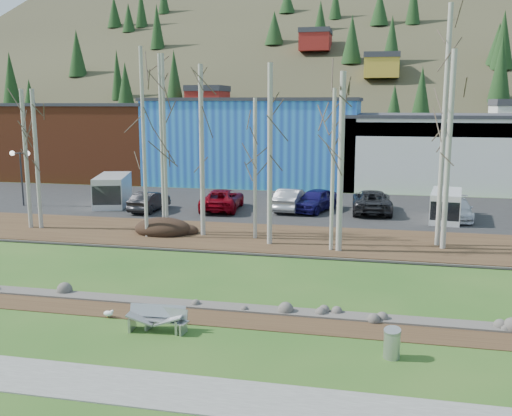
% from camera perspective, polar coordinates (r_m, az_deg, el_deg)
% --- Properties ---
extents(ground, '(200.00, 200.00, 0.00)m').
position_cam_1_polar(ground, '(19.77, -6.41, -12.93)').
color(ground, '#245018').
rests_on(ground, ground).
extents(footpath, '(80.00, 2.00, 0.04)m').
position_cam_1_polar(footpath, '(16.80, -10.34, -17.40)').
color(footpath, slate).
rests_on(footpath, ground).
extents(dirt_strip, '(80.00, 1.80, 0.03)m').
position_cam_1_polar(dirt_strip, '(21.61, -4.63, -10.76)').
color(dirt_strip, '#382616').
rests_on(dirt_strip, ground).
extents(near_bank_rocks, '(80.00, 0.80, 0.50)m').
position_cam_1_polar(near_bank_rocks, '(22.51, -3.89, -9.90)').
color(near_bank_rocks, '#47423D').
rests_on(near_bank_rocks, ground).
extents(river, '(80.00, 8.00, 0.90)m').
position_cam_1_polar(river, '(26.27, -1.43, -6.87)').
color(river, black).
rests_on(river, ground).
extents(far_bank_rocks, '(80.00, 0.80, 0.46)m').
position_cam_1_polar(far_bank_rocks, '(30.11, 0.38, -4.60)').
color(far_bank_rocks, '#47423D').
rests_on(far_bank_rocks, ground).
extents(far_bank, '(80.00, 7.00, 0.15)m').
position_cam_1_polar(far_bank, '(33.14, 1.50, -3.06)').
color(far_bank, '#382616').
rests_on(far_bank, ground).
extents(parking_lot, '(80.00, 14.00, 0.14)m').
position_cam_1_polar(parking_lot, '(43.28, 4.04, 0.12)').
color(parking_lot, black).
rests_on(parking_lot, ground).
extents(building_brick, '(16.32, 12.24, 7.80)m').
position_cam_1_polar(building_brick, '(63.74, -16.05, 6.54)').
color(building_brick, brown).
rests_on(building_brick, ground).
extents(building_blue, '(20.40, 12.24, 8.30)m').
position_cam_1_polar(building_blue, '(57.53, 0.10, 6.82)').
color(building_blue, blue).
rests_on(building_blue, ground).
extents(building_white, '(18.36, 12.24, 6.80)m').
position_cam_1_polar(building_white, '(56.67, 18.29, 5.48)').
color(building_white, silver).
rests_on(building_white, ground).
extents(hillside, '(160.00, 72.00, 35.00)m').
position_cam_1_polar(hillside, '(101.81, 9.00, 15.80)').
color(hillside, '#322F1F').
rests_on(hillside, ground).
extents(bench_intact, '(1.67, 0.71, 0.81)m').
position_cam_1_polar(bench_intact, '(20.42, -8.98, -10.98)').
color(bench_intact, '#A7A8AB').
rests_on(bench_intact, ground).
extents(bench_damaged, '(2.02, 0.79, 0.88)m').
position_cam_1_polar(bench_damaged, '(20.50, -9.99, -10.80)').
color(bench_damaged, '#A7A8AB').
rests_on(bench_damaged, ground).
extents(litter_bin, '(0.65, 0.65, 0.88)m').
position_cam_1_polar(litter_bin, '(18.67, 13.43, -13.14)').
color(litter_bin, '#A7A8AB').
rests_on(litter_bin, ground).
extents(seagull, '(0.44, 0.20, 0.31)m').
position_cam_1_polar(seagull, '(22.09, -14.52, -10.16)').
color(seagull, gold).
rests_on(seagull, ground).
extents(dirt_mound, '(3.48, 2.45, 0.68)m').
position_cam_1_polar(dirt_mound, '(34.52, -9.29, -1.94)').
color(dirt_mound, black).
rests_on(dirt_mound, far_bank).
extents(birch_0, '(0.25, 0.25, 8.51)m').
position_cam_1_polar(birch_0, '(37.39, -21.08, 4.52)').
color(birch_0, '#B1ADA1').
rests_on(birch_0, far_bank).
extents(birch_1, '(0.22, 0.22, 10.48)m').
position_cam_1_polar(birch_1, '(34.26, -9.39, 6.25)').
color(birch_1, '#B1ADA1').
rests_on(birch_1, far_bank).
extents(birch_2, '(0.27, 0.27, 9.83)m').
position_cam_1_polar(birch_2, '(33.12, -5.44, 5.64)').
color(birch_2, '#B1ADA1').
rests_on(birch_2, far_bank).
extents(birch_3, '(0.21, 0.21, 10.76)m').
position_cam_1_polar(birch_3, '(33.15, -11.16, 6.31)').
color(birch_3, '#B1ADA1').
rests_on(birch_3, far_bank).
extents(birch_4, '(0.28, 0.28, 9.76)m').
position_cam_1_polar(birch_4, '(30.83, 1.40, 5.26)').
color(birch_4, '#B1ADA1').
rests_on(birch_4, far_bank).
extents(birch_5, '(0.21, 0.21, 7.96)m').
position_cam_1_polar(birch_5, '(32.24, -0.09, 3.89)').
color(birch_5, '#B1ADA1').
rests_on(birch_5, far_bank).
extents(birch_6, '(0.20, 0.20, 8.42)m').
position_cam_1_polar(birch_6, '(29.82, 7.69, 3.70)').
color(birch_6, '#B1ADA1').
rests_on(birch_6, far_bank).
extents(birch_7, '(0.31, 0.31, 9.25)m').
position_cam_1_polar(birch_7, '(29.68, 8.48, 4.45)').
color(birch_7, '#B1ADA1').
rests_on(birch_7, far_bank).
extents(birch_8, '(0.28, 0.28, 10.36)m').
position_cam_1_polar(birch_8, '(31.40, 18.69, 5.36)').
color(birch_8, '#B1ADA1').
rests_on(birch_8, far_bank).
extents(birch_9, '(0.26, 0.26, 12.72)m').
position_cam_1_polar(birch_9, '(32.03, 18.26, 7.59)').
color(birch_9, '#B1ADA1').
rests_on(birch_9, far_bank).
extents(birch_10, '(0.25, 0.25, 8.51)m').
position_cam_1_polar(birch_10, '(37.78, -22.00, 4.52)').
color(birch_10, '#B1ADA1').
rests_on(birch_10, far_bank).
extents(birch_11, '(0.22, 0.22, 10.48)m').
position_cam_1_polar(birch_11, '(34.20, -9.13, 6.25)').
color(birch_11, '#B1ADA1').
rests_on(birch_11, far_bank).
extents(street_lamp, '(1.59, 0.45, 4.16)m').
position_cam_1_polar(street_lamp, '(46.36, -22.49, 4.21)').
color(street_lamp, '#262628').
rests_on(street_lamp, parking_lot).
extents(car_0, '(1.71, 4.34, 1.40)m').
position_cam_1_polar(car_0, '(41.75, -10.61, 0.66)').
color(car_0, black).
rests_on(car_0, parking_lot).
extents(car_1, '(2.97, 5.71, 1.54)m').
position_cam_1_polar(car_1, '(41.53, -3.39, 0.86)').
color(car_1, maroon).
rests_on(car_1, parking_lot).
extents(car_2, '(3.34, 5.08, 1.61)m').
position_cam_1_polar(car_2, '(41.12, 5.94, 0.78)').
color(car_2, '#191357').
rests_on(car_2, parking_lot).
extents(car_3, '(2.10, 4.98, 1.60)m').
position_cam_1_polar(car_3, '(41.39, 3.51, 0.87)').
color(car_3, '#A3A2A4').
rests_on(car_3, parking_lot).
extents(car_4, '(2.92, 5.89, 1.61)m').
position_cam_1_polar(car_4, '(41.38, 11.50, 0.68)').
color(car_4, '#252528').
rests_on(car_4, parking_lot).
extents(car_5, '(2.18, 4.80, 1.36)m').
position_cam_1_polar(car_5, '(40.49, 19.48, -0.10)').
color(car_5, silver).
rests_on(car_5, parking_lot).
extents(van_white, '(2.44, 4.66, 1.95)m').
position_cam_1_polar(van_white, '(39.68, 18.45, 0.19)').
color(van_white, white).
rests_on(van_white, parking_lot).
extents(van_grey, '(3.52, 5.58, 2.27)m').
position_cam_1_polar(van_grey, '(44.63, -14.18, 1.71)').
color(van_grey, silver).
rests_on(van_grey, parking_lot).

